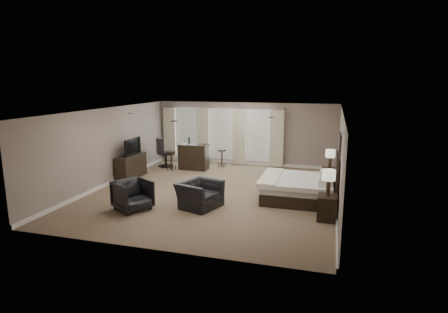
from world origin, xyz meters
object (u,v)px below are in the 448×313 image
(armchair_far, at_px, (132,194))
(bar_stool_left, at_px, (171,161))
(desk_chair, at_px, (166,152))
(dresser, at_px, (131,166))
(lamp_far, at_px, (330,159))
(nightstand_near, at_px, (327,208))
(nightstand_far, at_px, (329,179))
(lamp_near, at_px, (329,183))
(bar_stool_right, at_px, (222,158))
(bar_counter, at_px, (194,157))
(tv, at_px, (130,153))
(armchair_near, at_px, (200,190))
(bed, at_px, (298,177))

(armchair_far, bearing_deg, bar_stool_left, 41.05)
(armchair_far, relative_size, desk_chair, 0.77)
(dresser, bearing_deg, lamp_far, 5.06)
(nightstand_near, height_order, nightstand_far, nightstand_far)
(lamp_near, height_order, bar_stool_left, lamp_near)
(nightstand_near, distance_m, lamp_far, 2.98)
(nightstand_far, bearing_deg, bar_stool_right, 155.11)
(armchair_far, xyz_separation_m, desk_chair, (-1.37, 5.07, 0.13))
(nightstand_far, distance_m, bar_stool_left, 6.08)
(nightstand_near, xyz_separation_m, bar_stool_left, (-6.01, 3.80, 0.07))
(bar_counter, distance_m, desk_chair, 1.29)
(bar_counter, xyz_separation_m, bar_stool_right, (0.98, 0.65, -0.14))
(lamp_near, height_order, bar_counter, lamp_near)
(tv, bearing_deg, bar_stool_left, -31.14)
(bar_stool_right, distance_m, desk_chair, 2.33)
(nightstand_far, xyz_separation_m, lamp_near, (0.00, -2.90, 0.63))
(lamp_far, relative_size, armchair_near, 0.56)
(bar_stool_left, distance_m, desk_chair, 0.77)
(lamp_far, distance_m, tv, 6.95)
(armchair_far, xyz_separation_m, bar_stool_right, (0.88, 5.60, -0.08))
(bar_stool_left, bearing_deg, armchair_far, -79.06)
(bed, xyz_separation_m, lamp_near, (0.89, -1.45, 0.29))
(nightstand_near, xyz_separation_m, lamp_near, (0.00, 0.00, 0.65))
(tv, height_order, bar_stool_right, tv)
(bed, xyz_separation_m, bar_stool_right, (-3.36, 3.42, -0.31))
(bar_stool_left, bearing_deg, lamp_far, -8.49)
(lamp_far, relative_size, tv, 0.60)
(bed, relative_size, lamp_far, 3.39)
(armchair_far, height_order, bar_counter, bar_counter)
(nightstand_far, distance_m, dresser, 6.95)
(nightstand_far, distance_m, armchair_far, 6.29)
(bed, bearing_deg, tv, 172.09)
(nightstand_near, bearing_deg, bed, 121.54)
(lamp_near, bearing_deg, bar_stool_right, 131.10)
(nightstand_near, distance_m, bar_stool_right, 6.47)
(armchair_far, bearing_deg, bar_counter, 31.19)
(armchair_far, height_order, bar_stool_right, armchair_far)
(bar_stool_right, bearing_deg, nightstand_near, -48.90)
(tv, relative_size, bar_stool_left, 1.38)
(tv, bearing_deg, armchair_near, -123.37)
(lamp_far, relative_size, bar_stool_right, 0.85)
(lamp_near, relative_size, dresser, 0.45)
(nightstand_far, xyz_separation_m, dresser, (-6.92, -0.61, 0.09))
(desk_chair, bearing_deg, tv, 117.78)
(bed, xyz_separation_m, armchair_near, (-2.56, -1.45, -0.19))
(bed, relative_size, tv, 2.02)
(nightstand_far, bearing_deg, nightstand_near, -90.00)
(nightstand_near, bearing_deg, dresser, 161.71)
(lamp_far, relative_size, desk_chair, 0.54)
(lamp_far, bearing_deg, desk_chair, 167.49)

